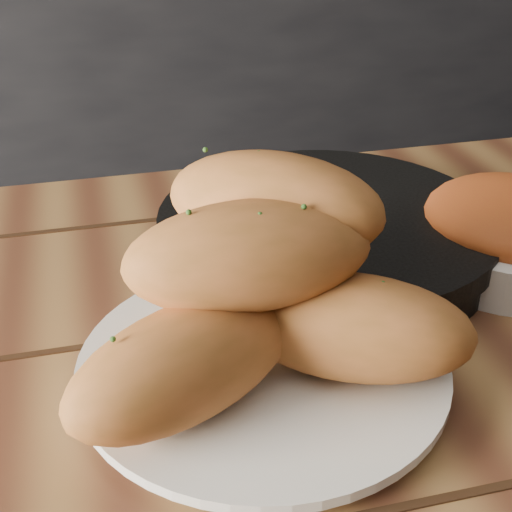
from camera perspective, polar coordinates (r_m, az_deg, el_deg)
The scene contains 6 objects.
counter at distance 1.88m, azimuth -14.46°, elevation 9.37°, with size 2.80×0.60×0.90m, color black.
table at distance 0.59m, azimuth 9.18°, elevation -17.98°, with size 1.48×0.85×0.75m.
plate at distance 0.51m, azimuth 0.55°, elevation -8.86°, with size 0.26×0.26×0.02m.
bread_rolls at distance 0.48m, azimuth 0.29°, elevation -2.32°, with size 0.30×0.26×0.14m.
skillet at distance 0.66m, azimuth 5.83°, elevation 1.75°, with size 0.43×0.31×0.05m.
bowl at distance 0.68m, azimuth 19.80°, elevation 1.98°, with size 0.19×0.19×0.07m.
Camera 1 is at (0.03, -0.07, 1.08)m, focal length 50.00 mm.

